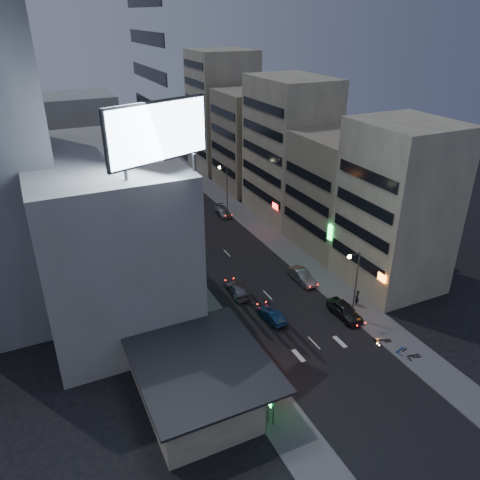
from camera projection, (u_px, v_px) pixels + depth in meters
ground at (337, 367)px, 44.68m from camera, size 180.00×180.00×0.00m
sidewalk_left at (164, 252)px, 65.93m from camera, size 4.00×120.00×0.12m
sidewalk_right at (264, 232)px, 72.10m from camera, size 4.00×120.00×0.12m
food_court at (192, 382)px, 40.07m from camera, size 11.00×13.00×3.88m
white_building at (105, 234)px, 50.42m from camera, size 14.00×24.00×18.00m
shophouse_near at (397, 207)px, 54.61m from camera, size 10.00×11.00×20.00m
shophouse_mid at (340, 192)px, 65.02m from camera, size 11.00×12.00×16.00m
shophouse_far at (289, 149)px, 74.07m from camera, size 10.00×14.00×22.00m
far_left_a at (82, 163)px, 70.86m from camera, size 11.00×10.00×20.00m
far_left_b at (70, 158)px, 82.32m from camera, size 12.00×10.00×15.00m
far_right_a at (250, 140)px, 87.32m from camera, size 11.00×12.00×18.00m
far_right_b at (222, 111)px, 97.57m from camera, size 12.00×12.00×24.00m
billboard at (158, 132)px, 38.28m from camera, size 9.52×3.75×6.20m
street_lamp_right_near at (354, 276)px, 49.48m from camera, size 1.60×0.44×8.02m
street_lamp_left at (196, 238)px, 57.92m from camera, size 1.60×0.44×8.02m
street_lamp_right_far at (225, 182)px, 77.09m from camera, size 1.60×0.44×8.02m
parked_car_right_near at (345, 310)px, 51.74m from camera, size 1.97×4.84×1.65m
parked_car_right_mid at (302, 276)px, 58.58m from camera, size 1.71×4.65×1.52m
parked_car_left at (176, 240)px, 67.78m from camera, size 2.55×5.51×1.53m
parked_car_right_far at (223, 211)px, 77.91m from camera, size 2.29×4.73×1.33m
road_car_blue at (272, 315)px, 51.16m from camera, size 1.76×4.16×1.34m
road_car_silver at (238, 290)px, 55.91m from camera, size 2.39×4.75×1.32m
person at (357, 298)px, 53.56m from camera, size 0.83×0.72×1.91m
scooter_black_a at (420, 349)px, 45.95m from camera, size 1.09×2.09×1.22m
scooter_silver_a at (418, 350)px, 45.85m from camera, size 1.27×1.88×1.09m
scooter_blue at (403, 342)px, 46.94m from camera, size 1.13×2.05×1.19m
scooter_black_b at (390, 334)px, 48.08m from camera, size 1.18×2.16×1.26m
scooter_silver_b at (390, 333)px, 48.21m from camera, size 1.38×2.17×1.26m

